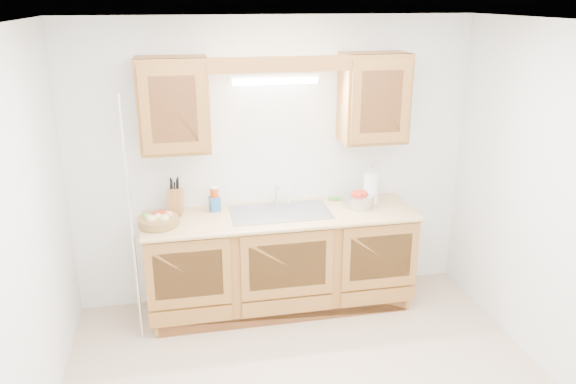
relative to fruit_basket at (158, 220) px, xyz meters
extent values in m
plane|color=white|center=(1.01, -1.13, 1.55)|extent=(3.50, 3.50, 0.00)
cube|color=white|center=(1.01, 0.37, 0.30)|extent=(3.50, 0.02, 2.50)
cube|color=white|center=(1.01, -2.63, 0.30)|extent=(3.50, 0.02, 2.50)
cube|color=white|center=(-0.74, -1.13, 0.30)|extent=(0.02, 3.00, 2.50)
cube|color=white|center=(2.76, -1.13, 0.30)|extent=(0.02, 3.00, 2.50)
cube|color=#9E672E|center=(1.01, 0.07, -0.51)|extent=(2.20, 0.60, 0.86)
cube|color=tan|center=(1.01, 0.05, -0.07)|extent=(2.30, 0.63, 0.04)
cube|color=#9E672E|center=(0.18, 0.20, 0.88)|extent=(0.55, 0.33, 0.75)
cube|color=#9E672E|center=(1.84, 0.20, 0.88)|extent=(0.55, 0.33, 0.75)
cube|color=#9E672E|center=(1.01, 0.06, 1.19)|extent=(2.20, 0.05, 0.12)
cylinder|color=white|center=(1.01, 0.27, 1.03)|extent=(0.70, 0.05, 0.05)
cube|color=white|center=(1.01, 0.30, 1.06)|extent=(0.76, 0.06, 0.05)
cube|color=#9E9EA3|center=(1.01, 0.07, -0.04)|extent=(0.84, 0.46, 0.01)
cube|color=#9E9EA3|center=(0.80, 0.07, -0.13)|extent=(0.39, 0.40, 0.16)
cube|color=#9E9EA3|center=(1.22, 0.07, -0.13)|extent=(0.39, 0.40, 0.16)
cylinder|color=silver|center=(1.01, 0.27, -0.03)|extent=(0.06, 0.06, 0.04)
cylinder|color=silver|center=(1.01, 0.27, 0.05)|extent=(0.02, 0.02, 0.16)
cylinder|color=silver|center=(1.01, 0.22, 0.14)|extent=(0.02, 0.12, 0.02)
cylinder|color=white|center=(1.13, 0.27, 0.01)|extent=(0.03, 0.03, 0.12)
cylinder|color=silver|center=(-0.19, -0.20, 0.05)|extent=(0.03, 0.03, 2.00)
cube|color=white|center=(1.96, 0.36, 0.20)|extent=(0.08, 0.01, 0.12)
cylinder|color=#A58042|center=(0.00, 0.00, -0.01)|extent=(0.40, 0.40, 0.06)
sphere|color=#D8C67F|center=(-0.05, -0.04, 0.02)|extent=(0.08, 0.08, 0.08)
sphere|color=#D8C67F|center=(0.05, -0.05, 0.02)|extent=(0.08, 0.08, 0.08)
sphere|color=tan|center=(0.08, 0.03, 0.02)|extent=(0.08, 0.08, 0.08)
sphere|color=red|center=(-0.02, 0.05, 0.02)|extent=(0.07, 0.07, 0.07)
sphere|color=#72A53F|center=(-0.09, 0.02, 0.02)|extent=(0.07, 0.07, 0.07)
sphere|color=#D8C67F|center=(0.00, -0.01, 0.02)|extent=(0.08, 0.08, 0.08)
sphere|color=red|center=(0.03, 0.08, 0.02)|extent=(0.07, 0.07, 0.07)
cube|color=#9E672E|center=(0.14, 0.23, 0.06)|extent=(0.14, 0.20, 0.25)
cylinder|color=black|center=(0.11, 0.21, 0.19)|extent=(0.02, 0.04, 0.09)
cylinder|color=black|center=(0.14, 0.21, 0.20)|extent=(0.02, 0.04, 0.09)
cylinder|color=black|center=(0.17, 0.21, 0.20)|extent=(0.02, 0.04, 0.09)
cylinder|color=black|center=(0.12, 0.25, 0.21)|extent=(0.02, 0.04, 0.09)
cylinder|color=black|center=(0.16, 0.25, 0.21)|extent=(0.02, 0.04, 0.09)
cylinder|color=black|center=(0.11, 0.28, 0.21)|extent=(0.02, 0.04, 0.09)
cylinder|color=black|center=(0.17, 0.28, 0.22)|extent=(0.02, 0.04, 0.09)
cylinder|color=#DD420C|center=(0.47, 0.25, 0.05)|extent=(0.08, 0.08, 0.20)
cylinder|color=white|center=(0.47, 0.25, 0.16)|extent=(0.07, 0.07, 0.01)
imported|color=#2267AD|center=(0.47, 0.24, 0.05)|extent=(0.10, 0.10, 0.18)
cube|color=#CC333F|center=(1.55, 0.30, -0.04)|extent=(0.11, 0.08, 0.01)
cube|color=green|center=(1.55, 0.30, -0.03)|extent=(0.11, 0.08, 0.02)
cylinder|color=silver|center=(1.83, 0.14, -0.04)|extent=(0.16, 0.16, 0.01)
cylinder|color=silver|center=(1.83, 0.14, 0.11)|extent=(0.02, 0.02, 0.32)
cylinder|color=white|center=(1.83, 0.14, 0.10)|extent=(0.15, 0.15, 0.27)
sphere|color=silver|center=(1.83, 0.14, 0.27)|extent=(0.02, 0.02, 0.02)
cylinder|color=silver|center=(1.70, 0.10, 0.01)|extent=(0.35, 0.35, 0.11)
sphere|color=red|center=(1.67, 0.10, 0.06)|extent=(0.07, 0.07, 0.07)
sphere|color=red|center=(1.74, 0.12, 0.06)|extent=(0.07, 0.07, 0.07)
sphere|color=red|center=(1.70, 0.07, 0.06)|extent=(0.07, 0.07, 0.07)
sphere|color=red|center=(1.75, 0.08, 0.06)|extent=(0.07, 0.07, 0.07)
camera|label=1|loc=(0.20, -4.29, 1.70)|focal=35.00mm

